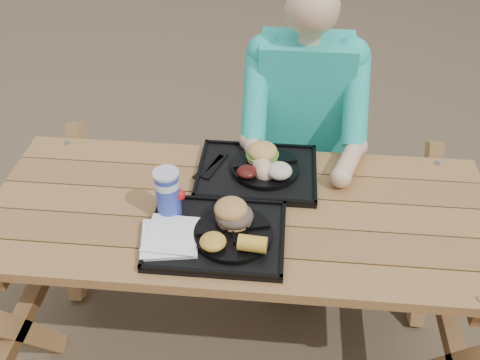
{
  "coord_description": "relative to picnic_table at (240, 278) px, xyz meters",
  "views": [
    {
      "loc": [
        0.13,
        -1.41,
        2.02
      ],
      "look_at": [
        0.0,
        0.0,
        0.88
      ],
      "focal_mm": 40.0,
      "sensor_mm": 36.0,
      "label": 1
    }
  ],
  "objects": [
    {
      "name": "condiment_bbq",
      "position": [
        -0.05,
        -0.03,
        0.41
      ],
      "size": [
        0.05,
        0.05,
        0.03
      ],
      "primitive_type": "cylinder",
      "color": "black",
      "rests_on": "tray_near"
    },
    {
      "name": "mac_cheese",
      "position": [
        -0.06,
        -0.23,
        0.44
      ],
      "size": [
        0.09,
        0.09,
        0.04
      ],
      "primitive_type": "ellipsoid",
      "color": "gold",
      "rests_on": "plate_near"
    },
    {
      "name": "baked_beans",
      "position": [
        0.01,
        0.14,
        0.43
      ],
      "size": [
        0.08,
        0.08,
        0.03
      ],
      "primitive_type": "ellipsoid",
      "color": "#48110E",
      "rests_on": "plate_far"
    },
    {
      "name": "sandwich",
      "position": [
        -0.01,
        -0.11,
        0.48
      ],
      "size": [
        0.12,
        0.12,
        0.12
      ],
      "primitive_type": null,
      "color": "#C48945",
      "rests_on": "plate_near"
    },
    {
      "name": "cutlery_far",
      "position": [
        -0.12,
        0.21,
        0.4
      ],
      "size": [
        0.08,
        0.18,
        0.01
      ],
      "primitive_type": "cube",
      "rotation": [
        0.0,
        0.0,
        -0.33
      ],
      "color": "black",
      "rests_on": "tray_far"
    },
    {
      "name": "corn_cob",
      "position": [
        0.06,
        -0.23,
        0.44
      ],
      "size": [
        0.1,
        0.1,
        0.05
      ],
      "primitive_type": null,
      "rotation": [
        0.0,
        0.0,
        -0.08
      ],
      "color": "yellow",
      "rests_on": "plate_near"
    },
    {
      "name": "potato_salad",
      "position": [
        0.13,
        0.15,
        0.44
      ],
      "size": [
        0.09,
        0.09,
        0.05
      ],
      "primitive_type": "ellipsoid",
      "color": "beige",
      "rests_on": "plate_far"
    },
    {
      "name": "tray_far",
      "position": [
        0.05,
        0.2,
        0.39
      ],
      "size": [
        0.45,
        0.35,
        0.02
      ],
      "primitive_type": "cube",
      "color": "black",
      "rests_on": "picnic_table"
    },
    {
      "name": "picnic_table",
      "position": [
        0.0,
        0.0,
        0.0
      ],
      "size": [
        1.8,
        1.49,
        0.75
      ],
      "primitive_type": null,
      "color": "#999999",
      "rests_on": "ground"
    },
    {
      "name": "plate_near",
      "position": [
        -0.01,
        -0.16,
        0.41
      ],
      "size": [
        0.26,
        0.26,
        0.02
      ],
      "primitive_type": "cylinder",
      "color": "black",
      "rests_on": "tray_near"
    },
    {
      "name": "diner",
      "position": [
        0.22,
        0.58,
        0.27
      ],
      "size": [
        0.48,
        0.84,
        1.28
      ],
      "primitive_type": null,
      "color": "teal",
      "rests_on": "ground"
    },
    {
      "name": "plate_far",
      "position": [
        0.08,
        0.21,
        0.41
      ],
      "size": [
        0.26,
        0.26,
        0.02
      ],
      "primitive_type": "cylinder",
      "color": "black",
      "rests_on": "tray_far"
    },
    {
      "name": "soda_cup",
      "position": [
        -0.24,
        -0.07,
        0.48
      ],
      "size": [
        0.08,
        0.08,
        0.17
      ],
      "primitive_type": "cylinder",
      "color": "#1529A3",
      "rests_on": "tray_near"
    },
    {
      "name": "burger",
      "position": [
        0.06,
        0.25,
        0.47
      ],
      "size": [
        0.12,
        0.12,
        0.11
      ],
      "primitive_type": null,
      "color": "#E2A64F",
      "rests_on": "plate_far"
    },
    {
      "name": "tray_near",
      "position": [
        -0.06,
        -0.15,
        0.39
      ],
      "size": [
        0.45,
        0.35,
        0.02
      ],
      "primitive_type": "cube",
      "color": "black",
      "rests_on": "picnic_table"
    },
    {
      "name": "ground",
      "position": [
        0.0,
        0.0,
        -0.38
      ],
      "size": [
        60.0,
        60.0,
        0.0
      ],
      "primitive_type": "plane",
      "color": "#999999",
      "rests_on": "ground"
    },
    {
      "name": "napkin_stack",
      "position": [
        -0.21,
        -0.2,
        0.41
      ],
      "size": [
        0.21,
        0.21,
        0.02
      ],
      "primitive_type": "cube",
      "rotation": [
        0.0,
        0.0,
        0.17
      ],
      "color": "white",
      "rests_on": "tray_near"
    },
    {
      "name": "condiment_mustard",
      "position": [
        0.01,
        -0.04,
        0.41
      ],
      "size": [
        0.05,
        0.05,
        0.03
      ],
      "primitive_type": "cylinder",
      "color": "yellow",
      "rests_on": "tray_near"
    }
  ]
}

